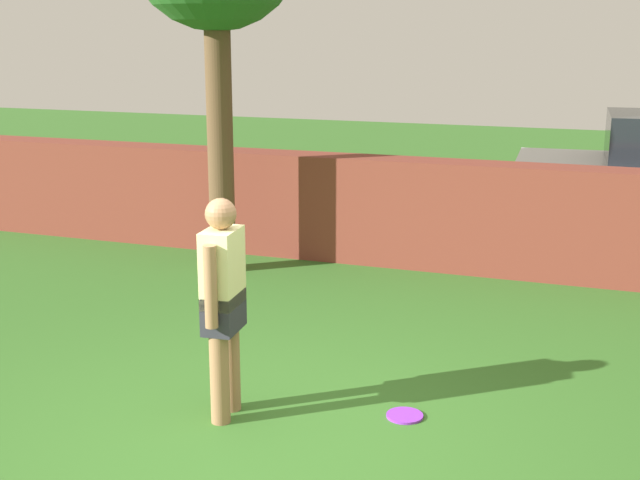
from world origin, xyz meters
TOP-DOWN VIEW (x-y plane):
  - ground_plane at (0.00, 0.00)m, footprint 40.00×40.00m
  - brick_wall at (-1.50, 4.80)m, footprint 11.44×0.50m
  - person at (-0.41, 0.34)m, footprint 0.25×0.54m
  - frisbee_purple at (0.83, 0.76)m, footprint 0.27×0.27m

SIDE VIEW (x-z plane):
  - ground_plane at x=0.00m, z-range 0.00..0.00m
  - frisbee_purple at x=0.83m, z-range 0.00..0.02m
  - brick_wall at x=-1.50m, z-range 0.00..1.27m
  - person at x=-0.41m, z-range 0.09..1.71m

